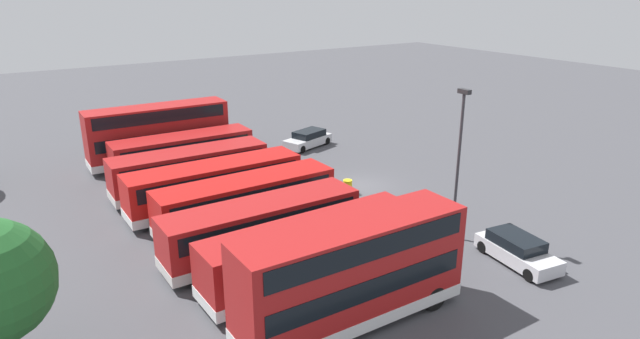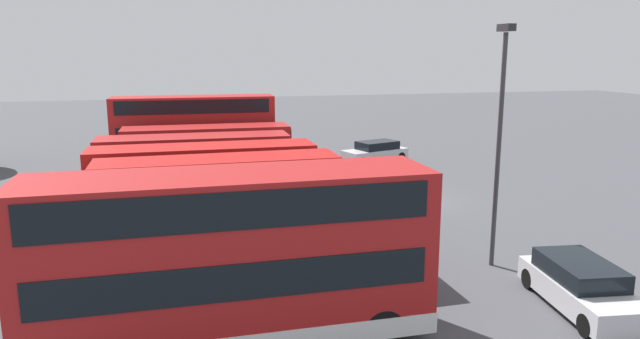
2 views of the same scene
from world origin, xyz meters
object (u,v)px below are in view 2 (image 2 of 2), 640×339
Objects in this scene: bus_single_deck_third at (205,211)px; bus_single_deck_fifth at (204,172)px; bus_double_decker_near_end at (233,255)px; bus_single_deck_fourth at (219,188)px; bus_single_deck_sixth at (195,160)px; waste_bin_yellow at (382,196)px; bus_single_deck_seventh at (207,148)px; car_hatchback_silver at (375,152)px; car_small_green at (581,286)px; bus_double_decker_far_end at (194,127)px; bus_single_deck_second at (238,238)px; lamp_post_tall at (500,130)px.

bus_single_deck_third and bus_single_deck_fifth have the same top height.
bus_double_decker_near_end is 14.48m from bus_single_deck_fifth.
bus_single_deck_fourth is 1.01× the size of bus_single_deck_sixth.
bus_single_deck_third is 0.95× the size of bus_single_deck_fifth.
bus_single_deck_seventh is at bearing 38.63° from waste_bin_yellow.
bus_single_deck_fifth is at bearing -3.20° from bus_single_deck_third.
bus_single_deck_third is 7.13m from bus_single_deck_fifth.
bus_single_deck_sixth reaches higher than car_hatchback_silver.
bus_double_decker_near_end is 10.98m from bus_single_deck_fourth.
car_small_green is at bearing -139.78° from bus_single_deck_fourth.
bus_single_deck_fourth is 0.98× the size of bus_double_decker_far_end.
bus_double_decker_far_end reaches higher than bus_single_deck_fifth.
waste_bin_yellow is at bearing -44.16° from bus_single_deck_second.
bus_double_decker_far_end reaches higher than car_small_green.
car_hatchback_silver is at bearing -5.02° from car_small_green.
lamp_post_tall is at bearing 9.73° from car_small_green.
bus_single_deck_fourth reaches higher than waste_bin_yellow.
bus_double_decker_far_end is at bearing 77.59° from car_hatchback_silver.
bus_single_deck_fifth is at bearing 175.25° from bus_single_deck_seventh.
bus_single_deck_fifth is 17.91m from car_small_green.
bus_single_deck_fourth is (10.94, -0.54, -0.82)m from bus_double_decker_near_end.
bus_single_deck_sixth is at bearing -0.54° from bus_single_deck_third.
bus_double_decker_near_end is 2.18× the size of car_small_green.
bus_single_deck_second reaches higher than car_hatchback_silver.
bus_single_deck_fifth is 14.74m from car_hatchback_silver.
bus_double_decker_near_end is 0.99× the size of bus_single_deck_seventh.
lamp_post_tall reaches higher than bus_double_decker_near_end.
lamp_post_tall reaches higher than car_hatchback_silver.
bus_double_decker_near_end is 0.96× the size of bus_single_deck_third.
waste_bin_yellow is (-5.92, -8.75, -1.14)m from bus_single_deck_sixth.
waste_bin_yellow is at bearing -147.87° from bus_double_decker_far_end.
bus_single_deck_sixth is (10.68, -0.10, -0.00)m from bus_single_deck_third.
waste_bin_yellow is at bearing 5.96° from lamp_post_tall.
bus_single_deck_third is 2.26× the size of car_small_green.
bus_double_decker_near_end is 21.92m from bus_single_deck_seventh.
bus_single_deck_seventh is (3.88, -0.92, -0.00)m from bus_single_deck_sixth.
bus_double_decker_near_end reaches higher than bus_single_deck_fourth.
bus_single_deck_second is 2.28× the size of car_hatchback_silver.
car_hatchback_silver is at bearing -102.41° from bus_double_decker_far_end.
bus_double_decker_far_end is (3.64, 0.61, 0.83)m from bus_single_deck_seventh.
waste_bin_yellow is (-9.81, -7.84, -1.14)m from bus_single_deck_seventh.
bus_single_deck_sixth is at bearing 6.02° from bus_single_deck_fourth.
bus_single_deck_third is at bearing 13.37° from bus_single_deck_second.
bus_single_deck_fourth is 8.17m from waste_bin_yellow.
car_small_green is 4.88× the size of waste_bin_yellow.
bus_single_deck_third is 18.22m from bus_double_decker_far_end.
bus_double_decker_far_end is 24.14m from lamp_post_tall.
lamp_post_tall is (-0.42, -8.93, 3.24)m from bus_single_deck_second.
bus_single_deck_sixth is 2.25× the size of car_small_green.
bus_single_deck_sixth is at bearing 55.91° from waste_bin_yellow.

